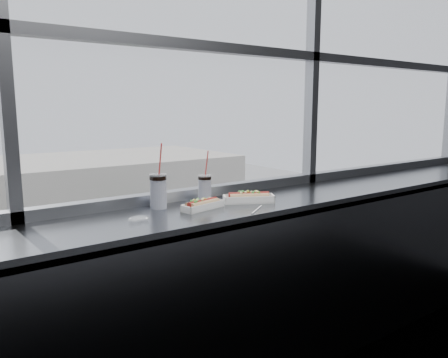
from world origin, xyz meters
TOP-DOWN VIEW (x-y plane):
  - wall_back_lower at (0.00, 1.50)m, footprint 6.00×0.00m
  - counter at (0.00, 1.23)m, footprint 6.00×0.55m
  - counter_fascia at (0.00, 0.97)m, footprint 6.00×0.04m
  - hotdog_tray_left at (-0.12, 1.21)m, footprint 0.27×0.14m
  - hotdog_tray_right at (0.19, 1.20)m, footprint 0.30×0.22m
  - soda_cup_left at (-0.30, 1.38)m, footprint 0.10×0.10m
  - soda_cup_right at (-0.01, 1.37)m, footprint 0.08×0.08m
  - loose_straw at (0.10, 1.02)m, footprint 0.16×0.12m
  - wrapper at (-0.51, 1.19)m, footprint 0.10×0.07m
  - car_far_b at (2.33, 25.50)m, footprint 2.95×6.21m
  - car_near_e at (12.02, 17.50)m, footprint 2.91×6.89m
  - car_far_c at (11.00, 25.50)m, footprint 3.37×6.86m
  - car_near_d at (5.18, 17.50)m, footprint 3.53×6.84m
  - pedestrian_c at (3.37, 29.04)m, footprint 0.69×0.92m
  - pedestrian_d at (8.99, 28.99)m, footprint 0.68×0.91m
  - tree_right at (11.68, 29.50)m, footprint 3.46×3.46m

SIDE VIEW (x-z plane):
  - pedestrian_d at x=8.99m, z-range -10.96..-8.91m
  - car_far_b at x=2.33m, z-range -10.94..-8.93m
  - pedestrian_c at x=3.37m, z-range -10.96..-8.90m
  - car_near_d at x=5.18m, z-range -10.94..-8.76m
  - car_far_c at x=11.00m, z-range -10.94..-8.73m
  - car_near_e at x=12.02m, z-range -10.94..-8.65m
  - tree_right at x=11.68m, z-range -10.04..-4.62m
  - wall_back_lower at x=0.00m, z-range -2.45..3.55m
  - counter_fascia at x=0.00m, z-range 0.03..1.07m
  - counter at x=0.00m, z-range 1.04..1.10m
  - loose_straw at x=0.10m, z-range 1.10..1.11m
  - wrapper at x=-0.51m, z-range 1.10..1.12m
  - hotdog_tray_left at x=-0.12m, z-range 1.09..1.16m
  - hotdog_tray_right at x=0.19m, z-range 1.09..1.17m
  - soda_cup_right at x=-0.01m, z-range 1.04..1.34m
  - soda_cup_left at x=-0.30m, z-range 1.03..1.38m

